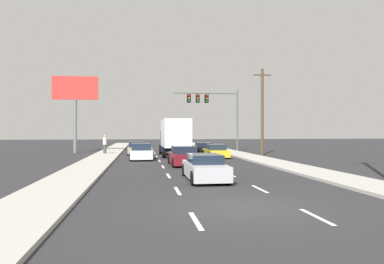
# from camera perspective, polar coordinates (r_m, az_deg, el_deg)

# --- Properties ---
(ground_plane) EXTENTS (140.00, 140.00, 0.00)m
(ground_plane) POSITION_cam_1_polar(r_m,az_deg,el_deg) (36.44, -2.85, -3.60)
(ground_plane) COLOR #2B2B2D
(sidewalk_right) EXTENTS (2.50, 80.00, 0.14)m
(sidewalk_right) POSITION_cam_1_polar(r_m,az_deg,el_deg) (32.76, 9.35, -3.90)
(sidewalk_right) COLOR #B2AFA8
(sidewalk_right) RESTS_ON ground_plane
(sidewalk_left) EXTENTS (2.50, 80.00, 0.14)m
(sidewalk_left) POSITION_cam_1_polar(r_m,az_deg,el_deg) (31.49, -13.94, -4.07)
(sidewalk_left) COLOR #B2AFA8
(sidewalk_left) RESTS_ON ground_plane
(lane_markings) EXTENTS (3.54, 62.00, 0.01)m
(lane_markings) POSITION_cam_1_polar(r_m,az_deg,el_deg) (35.00, -2.64, -3.75)
(lane_markings) COLOR silver
(lane_markings) RESTS_ON ground_plane
(car_tan) EXTENTS (1.85, 4.22, 1.29)m
(car_tan) POSITION_cam_1_polar(r_m,az_deg,el_deg) (38.41, -8.53, -2.52)
(car_tan) COLOR tan
(car_tan) RESTS_ON ground_plane
(car_white) EXTENTS (1.93, 4.12, 1.36)m
(car_white) POSITION_cam_1_polar(r_m,az_deg,el_deg) (31.22, -7.82, -3.10)
(car_white) COLOR white
(car_white) RESTS_ON ground_plane
(box_truck) EXTENTS (2.52, 8.27, 3.44)m
(box_truck) POSITION_cam_1_polar(r_m,az_deg,el_deg) (34.98, -2.72, -0.50)
(box_truck) COLOR white
(box_truck) RESTS_ON ground_plane
(car_maroon) EXTENTS (1.94, 4.28, 1.36)m
(car_maroon) POSITION_cam_1_polar(r_m,az_deg,el_deg) (25.91, -1.30, -3.77)
(car_maroon) COLOR maroon
(car_maroon) RESTS_ON ground_plane
(car_silver) EXTENTS (1.82, 4.60, 1.25)m
(car_silver) POSITION_cam_1_polar(r_m,az_deg,el_deg) (18.23, 1.95, -5.51)
(car_silver) COLOR #B7BABF
(car_silver) RESTS_ON ground_plane
(car_black) EXTENTS (1.99, 4.28, 1.16)m
(car_black) POSITION_cam_1_polar(r_m,az_deg,el_deg) (39.53, 1.83, -2.51)
(car_black) COLOR black
(car_black) RESTS_ON ground_plane
(car_yellow) EXTENTS (1.84, 4.48, 1.21)m
(car_yellow) POSITION_cam_1_polar(r_m,az_deg,el_deg) (33.34, 3.64, -2.99)
(car_yellow) COLOR yellow
(car_yellow) RESTS_ON ground_plane
(traffic_signal_mast) EXTENTS (7.71, 0.69, 7.23)m
(traffic_signal_mast) POSITION_cam_1_polar(r_m,az_deg,el_deg) (43.73, 2.60, 4.39)
(traffic_signal_mast) COLOR #595B56
(traffic_signal_mast) RESTS_ON ground_plane
(utility_pole_mid) EXTENTS (1.80, 0.28, 8.47)m
(utility_pole_mid) POSITION_cam_1_polar(r_m,az_deg,el_deg) (37.08, 10.72, 3.23)
(utility_pole_mid) COLOR brown
(utility_pole_mid) RESTS_ON ground_plane
(roadside_billboard) EXTENTS (4.91, 0.36, 8.35)m
(roadside_billboard) POSITION_cam_1_polar(r_m,az_deg,el_deg) (42.56, -17.48, 5.17)
(roadside_billboard) COLOR slate
(roadside_billboard) RESTS_ON ground_plane
(pedestrian_near_corner) EXTENTS (0.38, 0.38, 1.87)m
(pedestrian_near_corner) POSITION_cam_1_polar(r_m,az_deg,el_deg) (38.40, -13.22, -1.80)
(pedestrian_near_corner) COLOR #3F3F42
(pedestrian_near_corner) RESTS_ON sidewalk_left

